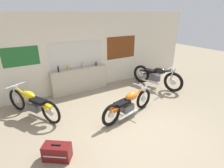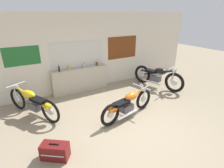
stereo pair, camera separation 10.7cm
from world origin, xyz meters
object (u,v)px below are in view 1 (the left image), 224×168
at_px(motorcycle_orange, 129,104).
at_px(hard_case_darkred, 57,152).
at_px(bottle_center, 83,65).
at_px(bottle_left_center, 68,68).
at_px(bottle_right_center, 96,64).
at_px(motorcycle_black, 156,76).
at_px(bottle_leftmost, 58,69).
at_px(motorcycle_yellow, 32,103).

xyz_separation_m(motorcycle_orange, hard_case_darkred, (-2.18, -0.55, -0.22)).
bearing_deg(bottle_center, bottle_left_center, 177.92).
xyz_separation_m(bottle_left_center, motorcycle_orange, (0.90, -2.41, -0.59)).
xyz_separation_m(bottle_right_center, motorcycle_black, (2.05, -1.19, -0.53)).
bearing_deg(bottle_left_center, motorcycle_black, -21.30).
height_order(bottle_leftmost, bottle_left_center, bottle_leftmost).
distance_m(bottle_left_center, bottle_center, 0.56).
relative_size(bottle_right_center, motorcycle_black, 0.08).
bearing_deg(motorcycle_black, motorcycle_orange, -151.86).
height_order(motorcycle_orange, hard_case_darkred, motorcycle_orange).
distance_m(bottle_center, motorcycle_yellow, 2.28).
height_order(motorcycle_yellow, hard_case_darkred, motorcycle_yellow).
relative_size(bottle_center, motorcycle_orange, 0.10).
relative_size(bottle_left_center, bottle_center, 0.89).
xyz_separation_m(motorcycle_black, motorcycle_orange, (-2.22, -1.19, -0.05)).
distance_m(bottle_center, hard_case_darkred, 3.56).
relative_size(bottle_left_center, motorcycle_orange, 0.09).
relative_size(bottle_left_center, hard_case_darkred, 0.30).
xyz_separation_m(bottle_leftmost, motorcycle_black, (3.49, -1.15, -0.56)).
distance_m(bottle_right_center, hard_case_darkred, 3.84).
bearing_deg(motorcycle_orange, bottle_right_center, 85.83).
relative_size(bottle_leftmost, motorcycle_orange, 0.12).
height_order(bottle_leftmost, motorcycle_orange, bottle_leftmost).
xyz_separation_m(bottle_left_center, bottle_right_center, (1.07, -0.03, -0.00)).
height_order(motorcycle_orange, motorcycle_yellow, motorcycle_yellow).
distance_m(bottle_left_center, motorcycle_yellow, 1.83).
height_order(bottle_left_center, motorcycle_yellow, bottle_left_center).
relative_size(motorcycle_black, motorcycle_orange, 1.08).
bearing_deg(hard_case_darkred, bottle_left_center, 66.52).
bearing_deg(motorcycle_yellow, motorcycle_black, -2.60).
distance_m(bottle_leftmost, motorcycle_black, 3.72).
bearing_deg(bottle_leftmost, motorcycle_orange, -61.42).
relative_size(motorcycle_black, hard_case_darkred, 3.50).
distance_m(motorcycle_black, hard_case_darkred, 4.74).
relative_size(bottle_leftmost, bottle_center, 1.16).
relative_size(bottle_left_center, bottle_right_center, 1.05).
bearing_deg(motorcycle_black, bottle_left_center, 158.70).
height_order(bottle_leftmost, motorcycle_yellow, bottle_leftmost).
relative_size(bottle_leftmost, hard_case_darkred, 0.39).
height_order(bottle_right_center, motorcycle_black, bottle_right_center).
distance_m(bottle_leftmost, hard_case_darkred, 3.14).
bearing_deg(bottle_right_center, bottle_leftmost, -178.35).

